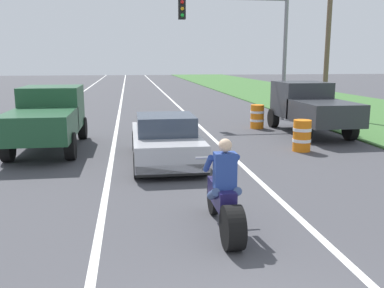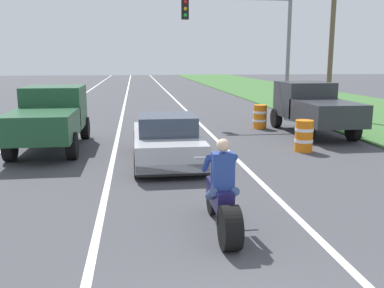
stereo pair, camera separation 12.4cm
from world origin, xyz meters
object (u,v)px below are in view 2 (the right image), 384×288
(sports_car_silver, at_px, (167,140))
(construction_barrel_nearest, at_px, (304,136))
(pickup_truck_left_lane_dark_green, at_px, (50,115))
(traffic_light_mast_near, at_px, (254,34))
(construction_barrel_mid, at_px, (260,117))
(motorcycle_with_rider, at_px, (222,200))
(pickup_truck_right_shoulder_dark_grey, at_px, (313,106))

(sports_car_silver, relative_size, construction_barrel_nearest, 4.30)
(pickup_truck_left_lane_dark_green, distance_m, traffic_light_mast_near, 10.40)
(construction_barrel_nearest, bearing_deg, sports_car_silver, -169.02)
(pickup_truck_left_lane_dark_green, relative_size, construction_barrel_mid, 4.80)
(traffic_light_mast_near, height_order, construction_barrel_nearest, traffic_light_mast_near)
(sports_car_silver, bearing_deg, motorcycle_with_rider, -84.18)
(construction_barrel_nearest, distance_m, construction_barrel_mid, 4.66)
(pickup_truck_right_shoulder_dark_grey, height_order, construction_barrel_nearest, pickup_truck_right_shoulder_dark_grey)
(pickup_truck_left_lane_dark_green, height_order, traffic_light_mast_near, traffic_light_mast_near)
(construction_barrel_nearest, bearing_deg, construction_barrel_mid, 90.59)
(motorcycle_with_rider, relative_size, sports_car_silver, 0.51)
(pickup_truck_left_lane_dark_green, bearing_deg, traffic_light_mast_near, 34.21)
(motorcycle_with_rider, bearing_deg, construction_barrel_mid, 70.34)
(traffic_light_mast_near, relative_size, construction_barrel_mid, 6.00)
(sports_car_silver, bearing_deg, pickup_truck_left_lane_dark_green, 146.96)
(sports_car_silver, distance_m, construction_barrel_mid, 7.04)
(sports_car_silver, relative_size, pickup_truck_right_shoulder_dark_grey, 0.90)
(construction_barrel_nearest, relative_size, construction_barrel_mid, 1.00)
(construction_barrel_nearest, bearing_deg, pickup_truck_left_lane_dark_green, 169.58)
(sports_car_silver, bearing_deg, pickup_truck_right_shoulder_dark_grey, 33.53)
(pickup_truck_left_lane_dark_green, relative_size, traffic_light_mast_near, 0.80)
(pickup_truck_left_lane_dark_green, xyz_separation_m, construction_barrel_nearest, (7.99, -1.47, -0.60))
(traffic_light_mast_near, xyz_separation_m, construction_barrel_mid, (-0.30, -2.41, -3.54))
(pickup_truck_left_lane_dark_green, bearing_deg, motorcycle_with_rider, -61.43)
(traffic_light_mast_near, relative_size, construction_barrel_nearest, 6.00)
(pickup_truck_right_shoulder_dark_grey, height_order, traffic_light_mast_near, traffic_light_mast_near)
(pickup_truck_left_lane_dark_green, height_order, pickup_truck_right_shoulder_dark_grey, same)
(pickup_truck_right_shoulder_dark_grey, relative_size, construction_barrel_mid, 4.80)
(traffic_light_mast_near, bearing_deg, construction_barrel_mid, -97.07)
(traffic_light_mast_near, bearing_deg, construction_barrel_nearest, -92.03)
(sports_car_silver, xyz_separation_m, pickup_truck_left_lane_dark_green, (-3.58, 2.33, 0.48))
(pickup_truck_left_lane_dark_green, distance_m, construction_barrel_nearest, 8.15)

